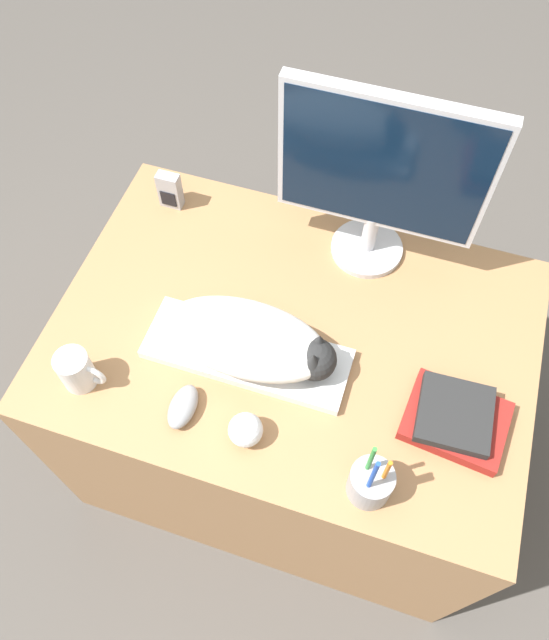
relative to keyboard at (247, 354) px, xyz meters
name	(u,v)px	position (x,y,z in m)	size (l,w,h in m)	color
ground_plane	(249,560)	(0.08, -0.30, -0.74)	(12.00, 12.00, 0.00)	#4C4742
desk	(290,397)	(0.08, 0.09, -0.37)	(1.11, 0.77, 0.72)	#9E7047
keyboard	(247,354)	(0.00, 0.00, 0.00)	(0.46, 0.16, 0.02)	silver
cat	(253,341)	(0.02, 0.00, 0.07)	(0.38, 0.18, 0.11)	white
monitor	(382,174)	(0.18, 0.37, 0.26)	(0.46, 0.18, 0.47)	#B7B7BC
computer_mouse	(183,407)	(-0.09, -0.17, 0.01)	(0.06, 0.10, 0.04)	gray
coffee_mug	(77,370)	(-0.32, -0.17, 0.04)	(0.11, 0.07, 0.10)	silver
pen_cup	(371,482)	(0.33, -0.21, 0.03)	(0.09, 0.09, 0.21)	#939399
baseball	(246,430)	(0.06, -0.18, 0.02)	(0.07, 0.07, 0.07)	silver
phone	(170,190)	(-0.34, 0.37, 0.04)	(0.06, 0.03, 0.10)	#99999E
book_stack	(455,418)	(0.47, -0.02, 0.01)	(0.22, 0.19, 0.06)	maroon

